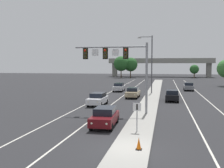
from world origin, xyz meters
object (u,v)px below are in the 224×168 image
object	(u,v)px
overhead_signal_mast	(120,61)
tree_far_left_b	(131,65)
car_oncoming_silver	(119,87)
median_sign_post	(137,112)
street_lamp_median	(151,61)
car_oncoming_darkred	(105,117)
tree_far_left_c	(121,64)
car_oncoming_tan	(133,92)
car_oncoming_white	(98,99)
car_receding_black	(172,95)
car_receding_grey	(189,86)
traffic_cone_median_nose	(139,144)
tree_far_right_c	(194,69)

from	to	relation	value
overhead_signal_mast	tree_far_left_b	xyz separation A→B (m)	(-8.67, 76.43, -0.41)
overhead_signal_mast	car_oncoming_silver	distance (m)	23.95
median_sign_post	street_lamp_median	size ratio (longest dim) A/B	0.22
car_oncoming_darkred	tree_far_left_c	distance (m)	81.42
car_oncoming_silver	tree_far_left_b	size ratio (longest dim) A/B	0.57
car_oncoming_tan	car_oncoming_darkred	bearing A→B (deg)	-90.11
median_sign_post	car_oncoming_tan	size ratio (longest dim) A/B	0.49
car_oncoming_white	car_oncoming_tan	size ratio (longest dim) A/B	1.00
overhead_signal_mast	tree_far_left_c	size ratio (longest dim) A/B	0.92
tree_far_left_c	tree_far_left_b	size ratio (longest dim) A/B	1.06
street_lamp_median	car_receding_black	xyz separation A→B (m)	(3.54, -8.90, -4.97)
car_receding_black	street_lamp_median	bearing A→B (deg)	111.72
overhead_signal_mast	car_oncoming_white	size ratio (longest dim) A/B	1.70
overhead_signal_mast	tree_far_left_c	world-z (taller)	tree_far_left_c
car_receding_grey	car_receding_black	bearing A→B (deg)	-102.38
car_oncoming_darkred	car_oncoming_silver	distance (m)	29.21
street_lamp_median	traffic_cone_median_nose	xyz separation A→B (m)	(1.06, -31.91, -5.29)
car_oncoming_darkred	car_receding_black	bearing A→B (deg)	70.84
car_oncoming_tan	tree_far_left_c	size ratio (longest dim) A/B	0.54
overhead_signal_mast	car_receding_black	world-z (taller)	overhead_signal_mast
street_lamp_median	car_receding_grey	world-z (taller)	street_lamp_median
median_sign_post	car_receding_black	size ratio (longest dim) A/B	0.49
car_receding_black	tree_far_left_c	size ratio (longest dim) A/B	0.54
overhead_signal_mast	traffic_cone_median_nose	distance (m)	13.25
car_oncoming_darkred	car_receding_grey	xyz separation A→B (m)	(9.47, 33.23, 0.00)
car_receding_black	traffic_cone_median_nose	xyz separation A→B (m)	(-2.49, -23.02, -0.31)
car_receding_black	car_receding_grey	size ratio (longest dim) A/B	1.00
car_oncoming_silver	tree_far_left_c	distance (m)	52.29
tree_far_left_c	car_oncoming_white	bearing A→B (deg)	-83.14
car_oncoming_darkred	median_sign_post	bearing A→B (deg)	-31.93
street_lamp_median	tree_far_right_c	xyz separation A→B (m)	(13.48, 59.23, -2.50)
tree_far_left_c	car_oncoming_tan	bearing A→B (deg)	-79.04
tree_far_left_c	tree_far_left_b	xyz separation A→B (m)	(3.42, 1.84, -0.32)
traffic_cone_median_nose	overhead_signal_mast	bearing A→B (deg)	104.48
car_receding_grey	car_oncoming_tan	bearing A→B (deg)	-124.61
street_lamp_median	car_oncoming_darkred	xyz separation A→B (m)	(-2.35, -25.87, -4.97)
car_oncoming_darkred	car_oncoming_tan	size ratio (longest dim) A/B	1.00
car_oncoming_darkred	car_receding_grey	bearing A→B (deg)	74.10
overhead_signal_mast	traffic_cone_median_nose	world-z (taller)	overhead_signal_mast
car_receding_black	traffic_cone_median_nose	distance (m)	23.15
car_oncoming_tan	car_receding_grey	world-z (taller)	same
tree_far_left_c	car_receding_grey	bearing A→B (deg)	-65.79
overhead_signal_mast	tree_far_left_c	xyz separation A→B (m)	(-12.10, 74.59, -0.08)
car_receding_grey	tree_far_right_c	world-z (taller)	tree_far_right_c
car_oncoming_tan	car_oncoming_silver	bearing A→B (deg)	112.02
car_oncoming_tan	tree_far_left_b	bearing A→B (deg)	97.60
overhead_signal_mast	car_receding_grey	bearing A→B (deg)	71.58
overhead_signal_mast	car_receding_grey	xyz separation A→B (m)	(9.12, 27.39, -4.69)
car_receding_grey	tree_far_left_b	size ratio (longest dim) A/B	0.58
street_lamp_median	tree_far_left_b	distance (m)	57.41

